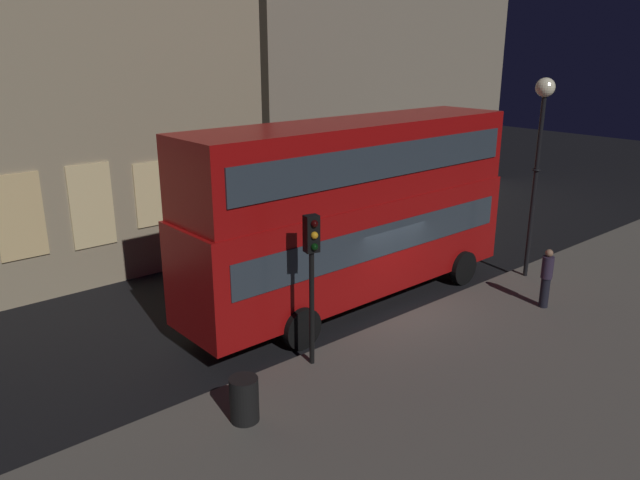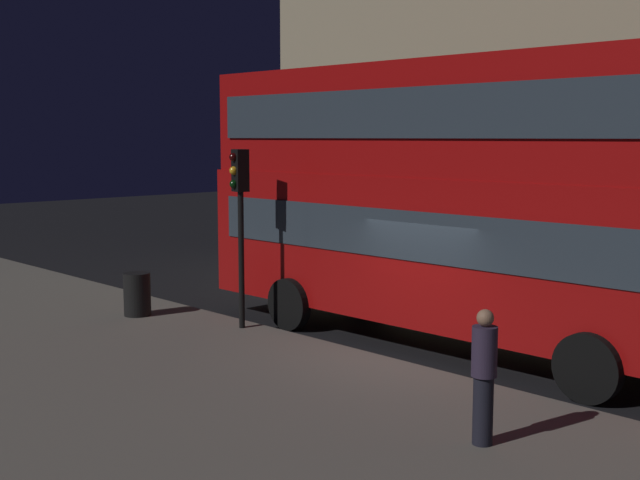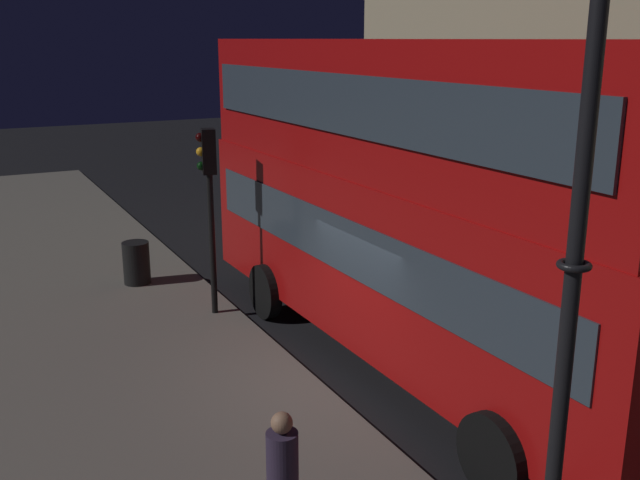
{
  "view_description": "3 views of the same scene",
  "coord_description": "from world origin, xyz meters",
  "px_view_note": "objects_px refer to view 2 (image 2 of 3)",
  "views": [
    {
      "loc": [
        -12.14,
        -11.05,
        7.35
      ],
      "look_at": [
        -1.8,
        1.12,
        2.27
      ],
      "focal_mm": 34.28,
      "sensor_mm": 36.0,
      "label": 1
    },
    {
      "loc": [
        9.26,
        -11.32,
        4.02
      ],
      "look_at": [
        -2.81,
        0.23,
        1.93
      ],
      "focal_mm": 46.25,
      "sensor_mm": 36.0,
      "label": 2
    },
    {
      "loc": [
        9.23,
        -5.44,
        5.41
      ],
      "look_at": [
        -1.64,
        0.22,
        2.01
      ],
      "focal_mm": 40.91,
      "sensor_mm": 36.0,
      "label": 3
    }
  ],
  "objects_px": {
    "traffic_light_near_kerb": "(240,200)",
    "litter_bin": "(137,294)",
    "pedestrian": "(484,375)",
    "double_decker_bus": "(444,189)"
  },
  "relations": [
    {
      "from": "traffic_light_near_kerb",
      "to": "litter_bin",
      "type": "xyz_separation_m",
      "value": [
        -2.52,
        -0.91,
        -2.17
      ]
    },
    {
      "from": "traffic_light_near_kerb",
      "to": "pedestrian",
      "type": "bearing_deg",
      "value": -1.06
    },
    {
      "from": "double_decker_bus",
      "to": "traffic_light_near_kerb",
      "type": "bearing_deg",
      "value": -147.74
    },
    {
      "from": "traffic_light_near_kerb",
      "to": "pedestrian",
      "type": "relative_size",
      "value": 2.08
    },
    {
      "from": "litter_bin",
      "to": "pedestrian",
      "type": "bearing_deg",
      "value": -5.22
    },
    {
      "from": "traffic_light_near_kerb",
      "to": "double_decker_bus",
      "type": "bearing_deg",
      "value": 45.87
    },
    {
      "from": "double_decker_bus",
      "to": "pedestrian",
      "type": "relative_size",
      "value": 6.31
    },
    {
      "from": "pedestrian",
      "to": "traffic_light_near_kerb",
      "type": "bearing_deg",
      "value": 111.83
    },
    {
      "from": "traffic_light_near_kerb",
      "to": "litter_bin",
      "type": "relative_size",
      "value": 3.87
    },
    {
      "from": "pedestrian",
      "to": "litter_bin",
      "type": "distance_m",
      "value": 9.8
    }
  ]
}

